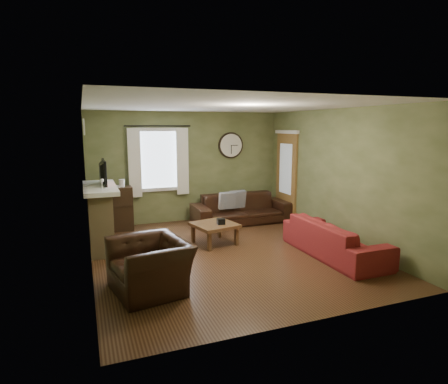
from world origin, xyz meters
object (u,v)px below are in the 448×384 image
object	(u,v)px
sofa_brown	(242,209)
armchair	(150,266)
sofa_red	(334,239)
coffee_table	(215,234)
bookshelf	(113,209)

from	to	relation	value
sofa_brown	armchair	distance (m)	4.01
sofa_red	coffee_table	xyz separation A→B (m)	(-1.75, 1.39, -0.11)
armchair	coffee_table	size ratio (longest dim) A/B	1.43
sofa_brown	sofa_red	size ratio (longest dim) A/B	1.08
sofa_red	armchair	bearing A→B (deg)	94.68
sofa_red	coffee_table	world-z (taller)	sofa_red
bookshelf	sofa_brown	world-z (taller)	bookshelf
bookshelf	sofa_red	xyz separation A→B (m)	(3.50, -3.04, -0.17)
bookshelf	sofa_brown	bearing A→B (deg)	-6.31
armchair	coffee_table	xyz separation A→B (m)	(1.53, 1.66, -0.15)
bookshelf	sofa_brown	xyz separation A→B (m)	(2.90, -0.32, -0.15)
sofa_red	coffee_table	distance (m)	2.23
bookshelf	armchair	size ratio (longest dim) A/B	0.88
bookshelf	coffee_table	xyz separation A→B (m)	(1.75, -1.65, -0.28)
sofa_red	coffee_table	size ratio (longest dim) A/B	2.79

